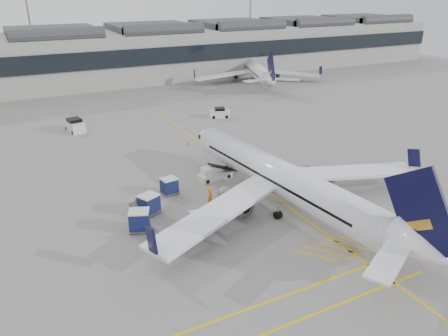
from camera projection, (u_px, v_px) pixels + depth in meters
name	position (u px, v px, depth m)	size (l,w,h in m)	color
ground	(203.00, 237.00, 38.81)	(220.00, 220.00, 0.00)	gray
terminal	(65.00, 57.00, 95.41)	(200.00, 20.45, 12.40)	#9E9E99
light_masts	(43.00, 14.00, 103.02)	(113.00, 0.60, 25.45)	slate
apron_markings	(245.00, 176.00, 51.23)	(0.25, 60.00, 0.01)	gold
airliner_main	(286.00, 181.00, 43.18)	(32.45, 35.59, 9.46)	white
airliner_far	(256.00, 71.00, 100.32)	(28.38, 31.48, 8.68)	white
belt_loader	(214.00, 174.00, 50.21)	(4.77, 1.89, 1.92)	silver
baggage_cart_a	(169.00, 186.00, 46.41)	(1.90, 1.65, 1.81)	gray
baggage_cart_b	(149.00, 204.00, 42.34)	(2.38, 2.21, 2.00)	gray
baggage_cart_c	(139.00, 220.00, 39.36)	(2.38, 2.20, 2.02)	gray
baggage_cart_d	(199.00, 221.00, 39.42)	(1.98, 1.74, 1.82)	gray
ramp_agent_a	(210.00, 196.00, 43.97)	(0.72, 0.47, 1.98)	orange
ramp_agent_b	(230.00, 197.00, 44.25)	(0.79, 0.62, 1.63)	#FF4C0D
pushback_tug	(144.00, 206.00, 42.91)	(2.60, 1.84, 1.34)	#4C4D41
safety_cone_nose	(188.00, 143.00, 61.19)	(0.36, 0.36, 0.50)	#F24C0A
safety_cone_engine	(333.00, 180.00, 49.42)	(0.40, 0.40, 0.56)	#F24C0A
service_van_mid	(75.00, 126.00, 66.45)	(2.69, 4.24, 2.02)	silver
service_van_right	(220.00, 113.00, 73.53)	(3.65, 2.66, 1.69)	silver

